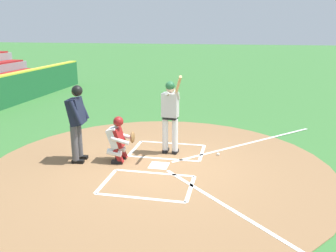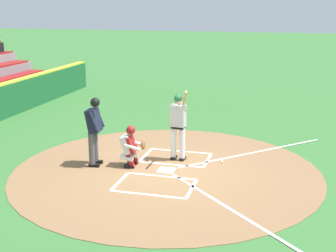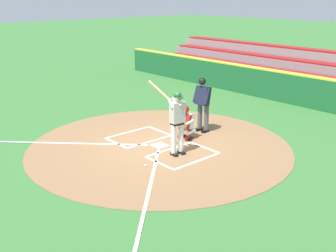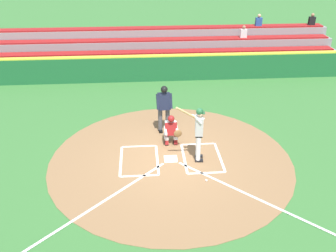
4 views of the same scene
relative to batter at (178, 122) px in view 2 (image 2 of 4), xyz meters
name	(u,v)px [view 2 (image 2 of 4)]	position (x,y,z in m)	size (l,w,h in m)	color
ground_plane	(166,171)	(0.88, -0.10, -1.10)	(120.00, 120.00, 0.00)	#387033
dirt_circle	(166,170)	(0.88, -0.10, -1.09)	(8.00, 8.00, 0.01)	olive
home_plate_and_chalk	(199,173)	(0.88, 0.78, -1.08)	(7.93, 4.91, 0.01)	white
batter	(178,122)	(0.00, 0.00, 0.00)	(0.99, 0.64, 2.13)	white
catcher	(131,145)	(0.78, -1.11, -0.51)	(0.61, 0.60, 1.13)	black
plate_umpire	(94,127)	(0.97, -2.05, -0.02)	(0.60, 0.45, 1.86)	#4C4C51
baseball	(222,162)	(-0.10, 1.22, -1.06)	(0.07, 0.07, 0.07)	white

